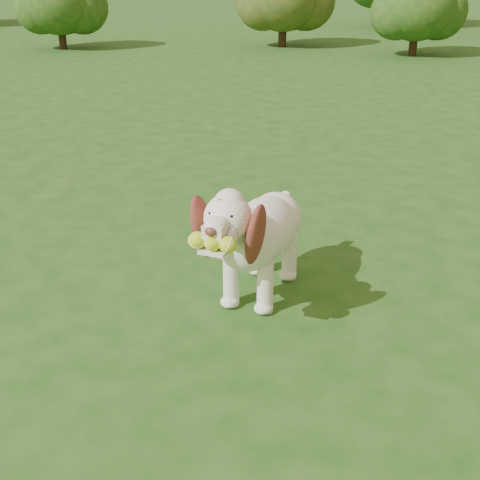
# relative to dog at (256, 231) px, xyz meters

# --- Properties ---
(ground) EXTENTS (80.00, 80.00, 0.00)m
(ground) POSITION_rel_dog_xyz_m (-0.34, 0.50, -0.37)
(ground) COLOR #1B4814
(ground) RESTS_ON ground
(dog) EXTENTS (0.47, 1.06, 0.69)m
(dog) POSITION_rel_dog_xyz_m (0.00, 0.00, 0.00)
(dog) COLOR white
(dog) RESTS_ON ground
(shrub_a) EXTENTS (1.27, 1.27, 1.32)m
(shrub_a) POSITION_rel_dog_xyz_m (-4.96, 8.49, 0.41)
(shrub_a) COLOR #382314
(shrub_a) RESTS_ON ground
(shrub_c) EXTENTS (1.28, 1.28, 1.33)m
(shrub_c) POSITION_rel_dog_xyz_m (1.11, 8.81, 0.41)
(shrub_c) COLOR #382314
(shrub_c) RESTS_ON ground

